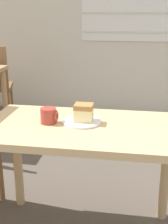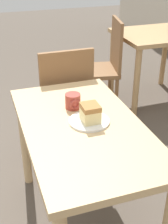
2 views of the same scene
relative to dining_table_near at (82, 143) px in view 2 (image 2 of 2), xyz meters
name	(u,v)px [view 2 (image 2 of 2)]	position (x,y,z in m)	size (l,w,h in m)	color
dining_table_near	(82,143)	(0.00, 0.00, 0.00)	(1.10, 0.62, 0.73)	tan
dining_table_far	(154,46)	(-1.46, 1.29, -0.01)	(0.70, 0.78, 0.75)	tan
chair_near_window	(64,101)	(-0.74, 0.09, -0.12)	(0.41, 0.41, 0.93)	brown
chair_far_corner	(104,64)	(-1.42, 0.71, -0.12)	(0.49, 0.49, 0.93)	brown
plate	(89,121)	(-0.01, 0.04, 0.12)	(0.22, 0.22, 0.01)	white
cake_slice	(90,113)	(0.00, 0.04, 0.18)	(0.10, 0.09, 0.10)	beige
coffee_mug	(73,101)	(-0.19, 0.01, 0.16)	(0.10, 0.09, 0.09)	#9E382D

